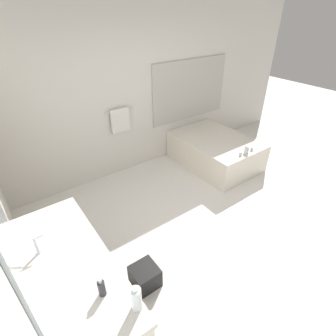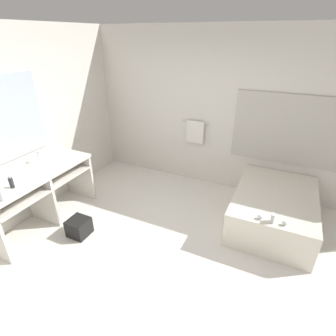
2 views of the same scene
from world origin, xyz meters
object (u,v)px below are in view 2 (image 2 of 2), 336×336
water_bottle_2 (1,192)px  soap_dispenser (11,183)px  waste_bin (79,227)px  bathtub (274,207)px

water_bottle_2 → soap_dispenser: (-0.15, 0.23, -0.03)m
soap_dispenser → waste_bin: size_ratio=0.60×
soap_dispenser → waste_bin: soap_dispenser is taller
water_bottle_2 → waste_bin: 1.11m
water_bottle_2 → waste_bin: bearing=56.4°
soap_dispenser → waste_bin: 1.04m
water_bottle_2 → soap_dispenser: water_bottle_2 is taller
bathtub → waste_bin: bearing=-149.9°
bathtub → waste_bin: (-2.43, -1.41, -0.16)m
bathtub → water_bottle_2: bearing=-144.5°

